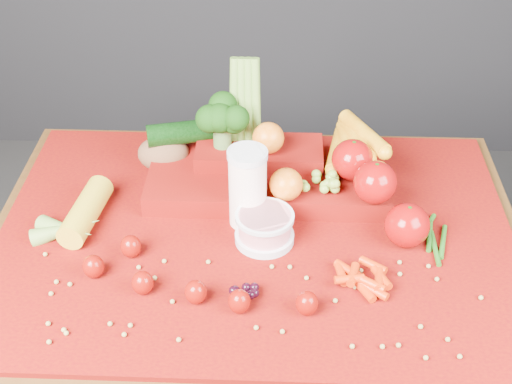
{
  "coord_description": "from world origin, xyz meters",
  "views": [
    {
      "loc": [
        0.05,
        -1.12,
        1.7
      ],
      "look_at": [
        0.0,
        0.02,
        0.85
      ],
      "focal_mm": 50.0,
      "sensor_mm": 36.0,
      "label": 1
    }
  ],
  "objects_px": {
    "milk_glass": "(248,185)",
    "yogurt_bowl": "(265,227)",
    "table": "(256,271)",
    "produce_mound": "(285,167)"
  },
  "relations": [
    {
      "from": "table",
      "to": "produce_mound",
      "type": "height_order",
      "value": "produce_mound"
    },
    {
      "from": "milk_glass",
      "to": "table",
      "type": "bearing_deg",
      "value": -63.82
    },
    {
      "from": "table",
      "to": "milk_glass",
      "type": "bearing_deg",
      "value": 116.18
    },
    {
      "from": "milk_glass",
      "to": "yogurt_bowl",
      "type": "bearing_deg",
      "value": -58.54
    },
    {
      "from": "table",
      "to": "yogurt_bowl",
      "type": "xyz_separation_m",
      "value": [
        0.02,
        -0.02,
        0.14
      ]
    },
    {
      "from": "milk_glass",
      "to": "produce_mound",
      "type": "relative_size",
      "value": 0.29
    },
    {
      "from": "yogurt_bowl",
      "to": "table",
      "type": "bearing_deg",
      "value": 128.36
    },
    {
      "from": "table",
      "to": "milk_glass",
      "type": "height_order",
      "value": "milk_glass"
    },
    {
      "from": "yogurt_bowl",
      "to": "milk_glass",
      "type": "bearing_deg",
      "value": 121.46
    },
    {
      "from": "produce_mound",
      "to": "table",
      "type": "bearing_deg",
      "value": -111.12
    }
  ]
}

